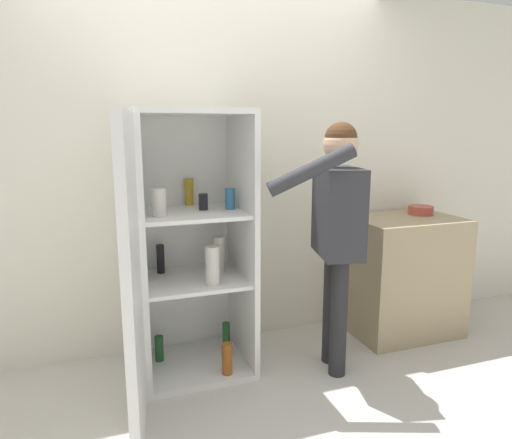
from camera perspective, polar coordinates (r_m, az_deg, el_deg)
The scene contains 6 objects.
ground_plane at distance 2.77m, azimuth 0.57°, elevation -22.78°, with size 12.00×12.00×0.00m, color beige.
wall_back at distance 3.25m, azimuth -5.29°, elevation 6.32°, with size 7.00×0.06×2.55m.
refrigerator at distance 2.81m, azimuth -9.48°, elevation -3.83°, with size 0.83×1.32×1.67m.
person at distance 2.87m, azimuth 10.06°, elevation 0.21°, with size 0.70×0.55×1.59m.
counter at distance 3.70m, azimuth 17.80°, elevation -6.61°, with size 0.79×0.60×0.90m.
bowl at distance 3.75m, azimuth 19.89°, elevation 1.09°, with size 0.19×0.19×0.07m.
Camera 1 is at (-0.78, -2.16, 1.55)m, focal length 32.00 mm.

